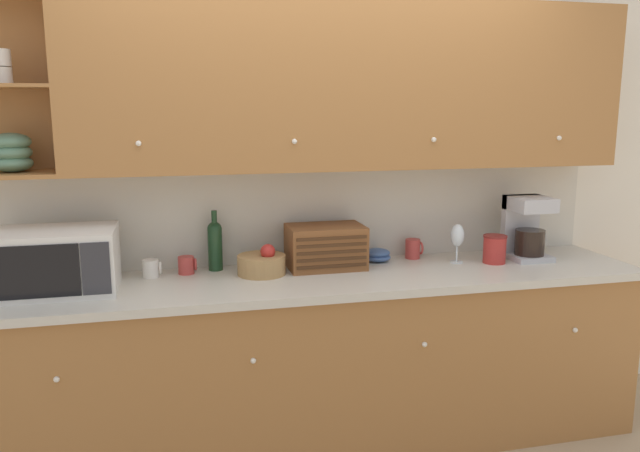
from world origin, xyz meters
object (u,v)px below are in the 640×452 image
(fruit_basket, at_px, (262,264))
(storage_canister, at_px, (495,249))
(bread_box, at_px, (326,247))
(coffee_maker, at_px, (527,227))
(wine_glass, at_px, (457,237))
(mug_patterned_third, at_px, (187,265))
(mug, at_px, (413,249))
(microwave, at_px, (55,261))
(bowl_stack_on_counter, at_px, (377,255))
(wine_bottle, at_px, (215,243))
(mug_blue_second, at_px, (151,269))

(fruit_basket, relative_size, storage_canister, 1.61)
(fruit_basket, bearing_deg, storage_canister, -2.90)
(bread_box, distance_m, coffee_maker, 1.14)
(wine_glass, bearing_deg, mug_patterned_third, 175.53)
(mug, height_order, storage_canister, storage_canister)
(wine_glass, bearing_deg, coffee_maker, 0.16)
(mug, distance_m, wine_glass, 0.26)
(microwave, xyz_separation_m, coffee_maker, (2.45, 0.07, 0.03))
(mug_patterned_third, height_order, storage_canister, storage_canister)
(bowl_stack_on_counter, height_order, mug, mug)
(mug_patterned_third, xyz_separation_m, bread_box, (0.72, -0.05, 0.07))
(bread_box, bearing_deg, coffee_maker, -3.22)
(microwave, height_order, mug_patterned_third, microwave)
(storage_canister, bearing_deg, bowl_stack_on_counter, 162.86)
(microwave, xyz_separation_m, wine_bottle, (0.74, 0.23, -0.00))
(mug_patterned_third, relative_size, fruit_basket, 0.38)
(mug_patterned_third, bearing_deg, fruit_basket, -15.29)
(mug_patterned_third, distance_m, mug, 1.25)
(mug_blue_second, distance_m, coffee_maker, 2.04)
(wine_bottle, bearing_deg, fruit_basket, -32.97)
(wine_bottle, relative_size, storage_canister, 2.06)
(bread_box, relative_size, mug, 3.65)
(mug_blue_second, distance_m, wine_glass, 1.62)
(mug_blue_second, xyz_separation_m, wine_bottle, (0.32, 0.07, 0.10))
(mug_patterned_third, height_order, fruit_basket, fruit_basket)
(wine_bottle, bearing_deg, microwave, -162.92)
(bowl_stack_on_counter, bearing_deg, mug, 4.26)
(mug_patterned_third, xyz_separation_m, mug, (1.25, 0.04, 0.01))
(wine_bottle, height_order, coffee_maker, coffee_maker)
(bowl_stack_on_counter, height_order, wine_glass, wine_glass)
(mug_patterned_third, relative_size, bowl_stack_on_counter, 0.63)
(mug_blue_second, relative_size, mug, 0.85)
(microwave, distance_m, mug, 1.85)
(fruit_basket, distance_m, bread_box, 0.36)
(storage_canister, bearing_deg, mug_patterned_third, 174.23)
(microwave, height_order, fruit_basket, microwave)
(mug_blue_second, xyz_separation_m, storage_canister, (1.81, -0.14, 0.03))
(microwave, xyz_separation_m, storage_canister, (2.23, 0.02, -0.07))
(microwave, distance_m, bowl_stack_on_counter, 1.64)
(wine_glass, bearing_deg, storage_canister, -14.93)
(fruit_basket, height_order, wine_glass, wine_glass)
(microwave, relative_size, storage_canister, 3.55)
(fruit_basket, relative_size, mug, 2.25)
(fruit_basket, xyz_separation_m, wine_glass, (1.07, -0.01, 0.09))
(microwave, distance_m, mug_patterned_third, 0.63)
(storage_canister, bearing_deg, wine_bottle, 172.04)
(microwave, bearing_deg, coffee_maker, 1.70)
(wine_bottle, height_order, bread_box, wine_bottle)
(bowl_stack_on_counter, xyz_separation_m, wine_glass, (0.41, -0.13, 0.11))
(fruit_basket, bearing_deg, wine_bottle, 147.03)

